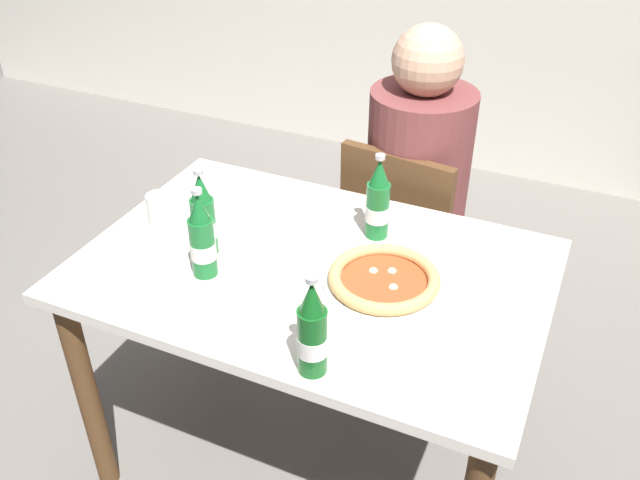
{
  "coord_description": "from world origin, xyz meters",
  "views": [
    {
      "loc": [
        0.61,
        -1.29,
        1.79
      ],
      "look_at": [
        0.0,
        0.05,
        0.8
      ],
      "focal_mm": 38.2,
      "sensor_mm": 36.0,
      "label": 1
    }
  ],
  "objects_px": {
    "beer_bottle_left": "(312,332)",
    "beer_bottle_right": "(378,203)",
    "pizza_margherita_near": "(384,280)",
    "chair_behind_table": "(405,239)",
    "dining_table_main": "(312,300)",
    "beer_bottle_center": "(203,218)",
    "beer_bottle_extra": "(202,239)",
    "diner_seated": "(414,207)",
    "paper_cup": "(160,210)",
    "napkin_with_cutlery": "(226,201)"
  },
  "relations": [
    {
      "from": "beer_bottle_right",
      "to": "beer_bottle_extra",
      "type": "bearing_deg",
      "value": -134.2
    },
    {
      "from": "pizza_margherita_near",
      "to": "chair_behind_table",
      "type": "bearing_deg",
      "value": 101.71
    },
    {
      "from": "dining_table_main",
      "to": "paper_cup",
      "type": "relative_size",
      "value": 12.63
    },
    {
      "from": "beer_bottle_left",
      "to": "beer_bottle_right",
      "type": "bearing_deg",
      "value": 95.99
    },
    {
      "from": "diner_seated",
      "to": "pizza_margherita_near",
      "type": "distance_m",
      "value": 0.7
    },
    {
      "from": "beer_bottle_extra",
      "to": "paper_cup",
      "type": "xyz_separation_m",
      "value": [
        -0.24,
        0.15,
        -0.06
      ]
    },
    {
      "from": "beer_bottle_extra",
      "to": "napkin_with_cutlery",
      "type": "distance_m",
      "value": 0.37
    },
    {
      "from": "beer_bottle_extra",
      "to": "paper_cup",
      "type": "relative_size",
      "value": 2.6
    },
    {
      "from": "napkin_with_cutlery",
      "to": "beer_bottle_right",
      "type": "bearing_deg",
      "value": 2.0
    },
    {
      "from": "pizza_margherita_near",
      "to": "beer_bottle_center",
      "type": "relative_size",
      "value": 1.22
    },
    {
      "from": "chair_behind_table",
      "to": "paper_cup",
      "type": "relative_size",
      "value": 8.95
    },
    {
      "from": "dining_table_main",
      "to": "beer_bottle_extra",
      "type": "relative_size",
      "value": 4.86
    },
    {
      "from": "chair_behind_table",
      "to": "dining_table_main",
      "type": "bearing_deg",
      "value": 91.05
    },
    {
      "from": "dining_table_main",
      "to": "pizza_margherita_near",
      "type": "height_order",
      "value": "pizza_margherita_near"
    },
    {
      "from": "diner_seated",
      "to": "pizza_margherita_near",
      "type": "bearing_deg",
      "value": -79.93
    },
    {
      "from": "beer_bottle_extra",
      "to": "napkin_with_cutlery",
      "type": "xyz_separation_m",
      "value": [
        -0.14,
        0.33,
        -0.1
      ]
    },
    {
      "from": "beer_bottle_center",
      "to": "beer_bottle_right",
      "type": "xyz_separation_m",
      "value": [
        0.39,
        0.26,
        0.0
      ]
    },
    {
      "from": "beer_bottle_right",
      "to": "beer_bottle_left",
      "type": "bearing_deg",
      "value": -84.01
    },
    {
      "from": "diner_seated",
      "to": "beer_bottle_extra",
      "type": "relative_size",
      "value": 4.89
    },
    {
      "from": "beer_bottle_extra",
      "to": "diner_seated",
      "type": "bearing_deg",
      "value": 68.47
    },
    {
      "from": "napkin_with_cutlery",
      "to": "beer_bottle_left",
      "type": "bearing_deg",
      "value": -45.01
    },
    {
      "from": "beer_bottle_center",
      "to": "beer_bottle_extra",
      "type": "bearing_deg",
      "value": -59.51
    },
    {
      "from": "beer_bottle_right",
      "to": "napkin_with_cutlery",
      "type": "distance_m",
      "value": 0.48
    },
    {
      "from": "pizza_margherita_near",
      "to": "napkin_with_cutlery",
      "type": "relative_size",
      "value": 1.36
    },
    {
      "from": "diner_seated",
      "to": "beer_bottle_extra",
      "type": "bearing_deg",
      "value": -111.53
    },
    {
      "from": "chair_behind_table",
      "to": "beer_bottle_right",
      "type": "distance_m",
      "value": 0.55
    },
    {
      "from": "dining_table_main",
      "to": "chair_behind_table",
      "type": "height_order",
      "value": "chair_behind_table"
    },
    {
      "from": "beer_bottle_left",
      "to": "beer_bottle_extra",
      "type": "height_order",
      "value": "same"
    },
    {
      "from": "beer_bottle_right",
      "to": "chair_behind_table",
      "type": "bearing_deg",
      "value": 94.19
    },
    {
      "from": "dining_table_main",
      "to": "beer_bottle_right",
      "type": "distance_m",
      "value": 0.32
    },
    {
      "from": "beer_bottle_center",
      "to": "diner_seated",
      "type": "bearing_deg",
      "value": 63.0
    },
    {
      "from": "paper_cup",
      "to": "beer_bottle_extra",
      "type": "bearing_deg",
      "value": -31.78
    },
    {
      "from": "napkin_with_cutlery",
      "to": "diner_seated",
      "type": "bearing_deg",
      "value": 46.21
    },
    {
      "from": "pizza_margherita_near",
      "to": "beer_bottle_center",
      "type": "bearing_deg",
      "value": -174.25
    },
    {
      "from": "chair_behind_table",
      "to": "beer_bottle_right",
      "type": "xyz_separation_m",
      "value": [
        0.03,
        -0.4,
        0.37
      ]
    },
    {
      "from": "beer_bottle_extra",
      "to": "paper_cup",
      "type": "bearing_deg",
      "value": 148.22
    },
    {
      "from": "beer_bottle_center",
      "to": "beer_bottle_extra",
      "type": "relative_size",
      "value": 1.0
    },
    {
      "from": "diner_seated",
      "to": "beer_bottle_right",
      "type": "relative_size",
      "value": 4.89
    },
    {
      "from": "dining_table_main",
      "to": "beer_bottle_extra",
      "type": "height_order",
      "value": "beer_bottle_extra"
    },
    {
      "from": "pizza_margherita_near",
      "to": "beer_bottle_left",
      "type": "distance_m",
      "value": 0.35
    },
    {
      "from": "beer_bottle_left",
      "to": "beer_bottle_right",
      "type": "distance_m",
      "value": 0.55
    },
    {
      "from": "beer_bottle_extra",
      "to": "pizza_margherita_near",
      "type": "bearing_deg",
      "value": 16.98
    },
    {
      "from": "diner_seated",
      "to": "napkin_with_cutlery",
      "type": "relative_size",
      "value": 5.48
    },
    {
      "from": "diner_seated",
      "to": "paper_cup",
      "type": "height_order",
      "value": "diner_seated"
    },
    {
      "from": "chair_behind_table",
      "to": "napkin_with_cutlery",
      "type": "distance_m",
      "value": 0.67
    },
    {
      "from": "beer_bottle_left",
      "to": "beer_bottle_center",
      "type": "height_order",
      "value": "same"
    },
    {
      "from": "beer_bottle_left",
      "to": "beer_bottle_right",
      "type": "height_order",
      "value": "same"
    },
    {
      "from": "diner_seated",
      "to": "paper_cup",
      "type": "distance_m",
      "value": 0.88
    },
    {
      "from": "chair_behind_table",
      "to": "beer_bottle_left",
      "type": "xyz_separation_m",
      "value": [
        0.09,
        -0.95,
        0.37
      ]
    },
    {
      "from": "dining_table_main",
      "to": "pizza_margherita_near",
      "type": "xyz_separation_m",
      "value": [
        0.2,
        -0.01,
        0.14
      ]
    }
  ]
}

